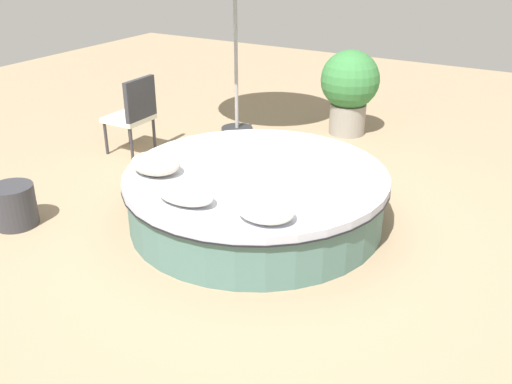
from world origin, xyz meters
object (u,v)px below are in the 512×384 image
(throw_pillow_2, at_px, (266,210))
(side_table, at_px, (14,206))
(throw_pillow_0, at_px, (155,164))
(round_bed, at_px, (256,196))
(patio_chair, at_px, (134,111))
(planter, at_px, (350,86))
(throw_pillow_1, at_px, (185,194))

(throw_pillow_2, xyz_separation_m, side_table, (2.54, 0.45, -0.41))
(throw_pillow_0, height_order, throw_pillow_2, throw_pillow_0)
(throw_pillow_0, bearing_deg, throw_pillow_2, 167.82)
(round_bed, distance_m, patio_chair, 2.44)
(round_bed, xyz_separation_m, throw_pillow_2, (-0.55, 0.80, 0.34))
(throw_pillow_0, height_order, side_table, throw_pillow_0)
(throw_pillow_0, bearing_deg, side_table, 32.11)
(round_bed, bearing_deg, patio_chair, -20.59)
(patio_chair, bearing_deg, throw_pillow_2, -120.87)
(planter, xyz_separation_m, side_table, (1.75, 4.18, -0.46))
(throw_pillow_0, bearing_deg, round_bed, -148.00)
(throw_pillow_0, xyz_separation_m, patio_chair, (1.46, -1.36, -0.07))
(round_bed, height_order, throw_pillow_1, throw_pillow_1)
(patio_chair, distance_m, planter, 2.91)
(round_bed, relative_size, throw_pillow_0, 5.10)
(throw_pillow_2, xyz_separation_m, planter, (0.79, -3.73, 0.06))
(planter, bearing_deg, throw_pillow_2, 101.97)
(throw_pillow_1, relative_size, planter, 0.47)
(round_bed, distance_m, planter, 2.97)
(throw_pillow_0, distance_m, planter, 3.48)
(round_bed, xyz_separation_m, patio_chair, (2.27, -0.85, 0.29))
(throw_pillow_1, relative_size, patio_chair, 0.56)
(throw_pillow_0, xyz_separation_m, side_table, (1.18, 0.74, -0.42))
(round_bed, height_order, patio_chair, patio_chair)
(patio_chair, bearing_deg, side_table, -172.95)
(round_bed, xyz_separation_m, throw_pillow_1, (0.18, 0.88, 0.34))
(round_bed, distance_m, throw_pillow_1, 0.96)
(patio_chair, xyz_separation_m, side_table, (-0.28, 2.10, -0.35))
(throw_pillow_2, relative_size, side_table, 1.17)
(throw_pillow_2, bearing_deg, throw_pillow_0, -12.18)
(throw_pillow_2, xyz_separation_m, patio_chair, (2.82, -1.65, -0.05))
(throw_pillow_0, xyz_separation_m, planter, (-0.57, -3.44, 0.04))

